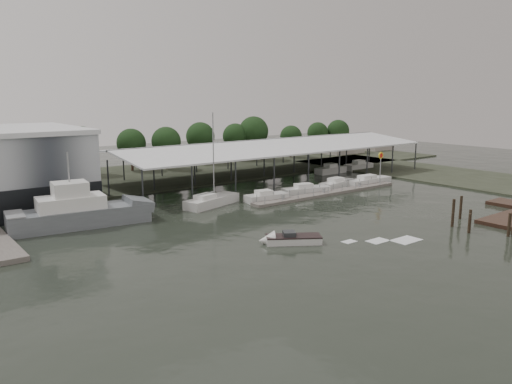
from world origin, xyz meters
TOP-DOWN VIEW (x-y plane):
  - ground at (0.00, 0.00)m, footprint 200.00×200.00m
  - land_strip_far at (0.00, 42.00)m, footprint 140.00×30.00m
  - land_strip_east at (45.00, 10.00)m, footprint 20.00×60.00m
  - covered_boat_shed at (17.00, 28.00)m, footprint 58.24×24.00m
  - floating_dock at (15.00, 10.00)m, footprint 28.00×2.00m
  - shell_fuel_sign at (27.00, 9.99)m, footprint 1.10×0.18m
  - distant_commercial_buildings at (59.03, 44.69)m, footprint 22.00×8.00m
  - grey_trawler at (-20.60, 14.47)m, footprint 16.27×6.22m
  - white_sailboat at (-3.20, 14.18)m, footprint 9.16×5.06m
  - speedboat_underway at (-6.45, -5.17)m, footprint 15.35×10.37m
  - moored_cruiser_0 at (4.45, 11.88)m, footprint 6.48×3.01m
  - moored_cruiser_1 at (12.45, 12.29)m, footprint 7.71×3.78m
  - moored_cruiser_2 at (20.21, 13.10)m, footprint 7.73×3.42m
  - moored_cruiser_3 at (26.30, 11.74)m, footprint 9.00×2.38m
  - mooring_pilings at (13.79, -14.12)m, footprint 5.39×7.61m
  - horizon_tree_line at (22.57, 47.98)m, footprint 70.32×8.95m

SIDE VIEW (x-z plane):
  - ground at x=0.00m, z-range 0.00..0.00m
  - land_strip_far at x=0.00m, z-range -0.05..0.25m
  - land_strip_east at x=45.00m, z-range -0.05..0.25m
  - floating_dock at x=15.00m, z-range -0.50..0.90m
  - speedboat_underway at x=-6.45m, z-range -0.61..1.39m
  - moored_cruiser_0 at x=4.45m, z-range -0.24..1.46m
  - moored_cruiser_1 at x=12.45m, z-range -0.24..1.46m
  - moored_cruiser_2 at x=20.21m, z-range -0.24..1.46m
  - moored_cruiser_3 at x=26.30m, z-range -0.24..1.46m
  - white_sailboat at x=-3.20m, z-range -5.69..6.99m
  - mooring_pilings at x=13.79m, z-range -0.85..2.95m
  - grey_trawler at x=-20.60m, z-range -2.84..6.00m
  - distant_commercial_buildings at x=59.03m, z-range -0.16..3.84m
  - shell_fuel_sign at x=27.00m, z-range 1.15..6.70m
  - horizon_tree_line at x=22.57m, z-range 0.85..10.84m
  - covered_boat_shed at x=17.00m, z-range 2.65..9.61m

